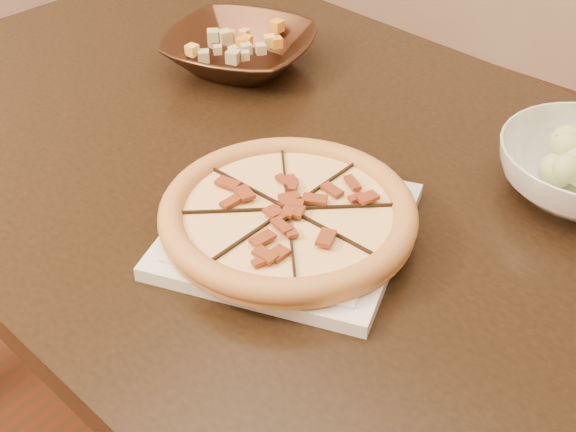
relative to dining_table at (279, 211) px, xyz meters
name	(u,v)px	position (x,y,z in m)	size (l,w,h in m)	color
dining_table	(279,211)	(0.00, 0.00, 0.00)	(1.45, 0.99, 0.75)	black
plate	(288,229)	(0.13, -0.13, 0.11)	(0.35, 0.35, 0.02)	silver
pizza	(288,213)	(0.13, -0.13, 0.14)	(0.31, 0.31, 0.03)	#CD8B45
bronze_bowl	(240,51)	(-0.22, 0.16, 0.13)	(0.24, 0.24, 0.06)	#402719
mixed_dish	(239,26)	(-0.22, 0.16, 0.17)	(0.12, 0.12, 0.03)	tan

